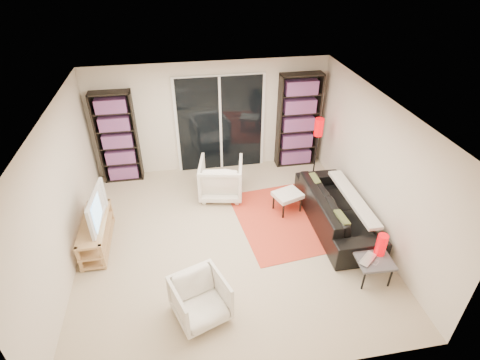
# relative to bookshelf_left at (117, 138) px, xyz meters

# --- Properties ---
(floor) EXTENTS (5.00, 5.00, 0.00)m
(floor) POSITION_rel_bookshelf_left_xyz_m (1.95, -2.33, -0.98)
(floor) COLOR #C2B08D
(floor) RESTS_ON ground
(wall_back) EXTENTS (5.00, 0.02, 2.40)m
(wall_back) POSITION_rel_bookshelf_left_xyz_m (1.95, 0.17, 0.22)
(wall_back) COLOR beige
(wall_back) RESTS_ON ground
(wall_front) EXTENTS (5.00, 0.02, 2.40)m
(wall_front) POSITION_rel_bookshelf_left_xyz_m (1.95, -4.83, 0.22)
(wall_front) COLOR beige
(wall_front) RESTS_ON ground
(wall_left) EXTENTS (0.02, 5.00, 2.40)m
(wall_left) POSITION_rel_bookshelf_left_xyz_m (-0.55, -2.33, 0.22)
(wall_left) COLOR beige
(wall_left) RESTS_ON ground
(wall_right) EXTENTS (0.02, 5.00, 2.40)m
(wall_right) POSITION_rel_bookshelf_left_xyz_m (4.45, -2.33, 0.22)
(wall_right) COLOR beige
(wall_right) RESTS_ON ground
(ceiling) EXTENTS (5.00, 5.00, 0.02)m
(ceiling) POSITION_rel_bookshelf_left_xyz_m (1.95, -2.33, 1.42)
(ceiling) COLOR white
(ceiling) RESTS_ON wall_back
(sliding_door) EXTENTS (1.92, 0.08, 2.16)m
(sliding_door) POSITION_rel_bookshelf_left_xyz_m (2.15, 0.13, 0.07)
(sliding_door) COLOR white
(sliding_door) RESTS_ON ground
(bookshelf_left) EXTENTS (0.80, 0.30, 1.95)m
(bookshelf_left) POSITION_rel_bookshelf_left_xyz_m (0.00, 0.00, 0.00)
(bookshelf_left) COLOR black
(bookshelf_left) RESTS_ON ground
(bookshelf_right) EXTENTS (0.90, 0.30, 2.10)m
(bookshelf_right) POSITION_rel_bookshelf_left_xyz_m (3.85, -0.00, 0.07)
(bookshelf_right) COLOR black
(bookshelf_right) RESTS_ON ground
(tv_stand) EXTENTS (0.41, 1.27, 0.50)m
(tv_stand) POSITION_rel_bookshelf_left_xyz_m (-0.27, -2.11, -0.71)
(tv_stand) COLOR tan
(tv_stand) RESTS_ON floor
(tv) EXTENTS (0.20, 0.98, 0.56)m
(tv) POSITION_rel_bookshelf_left_xyz_m (-0.25, -2.11, -0.20)
(tv) COLOR black
(tv) RESTS_ON tv_stand
(rug) EXTENTS (1.78, 2.26, 0.01)m
(rug) POSITION_rel_bookshelf_left_xyz_m (3.00, -2.00, -0.97)
(rug) COLOR red
(rug) RESTS_ON floor
(sofa) EXTENTS (0.90, 2.27, 0.66)m
(sofa) POSITION_rel_bookshelf_left_xyz_m (3.92, -2.28, -0.64)
(sofa) COLOR black
(sofa) RESTS_ON floor
(armchair_back) EXTENTS (0.99, 1.00, 0.78)m
(armchair_back) POSITION_rel_bookshelf_left_xyz_m (2.00, -0.99, -0.58)
(armchair_back) COLOR silver
(armchair_back) RESTS_ON floor
(armchair_front) EXTENTS (0.88, 0.90, 0.64)m
(armchair_front) POSITION_rel_bookshelf_left_xyz_m (1.34, -3.83, -0.66)
(armchair_front) COLOR silver
(armchair_front) RESTS_ON floor
(ottoman) EXTENTS (0.61, 0.55, 0.40)m
(ottoman) POSITION_rel_bookshelf_left_xyz_m (3.17, -1.73, -0.63)
(ottoman) COLOR silver
(ottoman) RESTS_ON floor
(side_table) EXTENTS (0.54, 0.54, 0.40)m
(side_table) POSITION_rel_bookshelf_left_xyz_m (3.97, -3.59, -0.62)
(side_table) COLOR #4D4D52
(side_table) RESTS_ON floor
(laptop) EXTENTS (0.41, 0.39, 0.03)m
(laptop) POSITION_rel_bookshelf_left_xyz_m (3.89, -3.64, -0.56)
(laptop) COLOR silver
(laptop) RESTS_ON side_table
(table_lamp) EXTENTS (0.16, 0.16, 0.35)m
(table_lamp) POSITION_rel_bookshelf_left_xyz_m (4.09, -3.50, -0.40)
(table_lamp) COLOR #D20107
(table_lamp) RESTS_ON side_table
(floor_lamp) EXTENTS (0.21, 0.21, 1.36)m
(floor_lamp) POSITION_rel_bookshelf_left_xyz_m (4.08, -0.63, 0.06)
(floor_lamp) COLOR black
(floor_lamp) RESTS_ON floor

